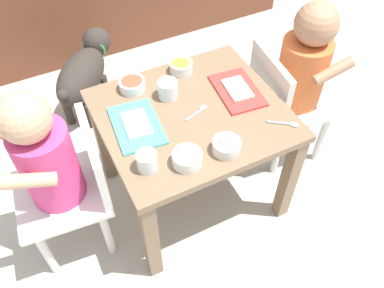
{
  "coord_description": "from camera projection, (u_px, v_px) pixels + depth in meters",
  "views": [
    {
      "loc": [
        -0.41,
        -0.82,
        1.34
      ],
      "look_at": [
        0.0,
        0.0,
        0.29
      ],
      "focal_mm": 37.73,
      "sensor_mm": 36.0,
      "label": 1
    }
  ],
  "objects": [
    {
      "name": "cereal_bowl_left_side",
      "position": [
        227.0,
        146.0,
        1.16
      ],
      "size": [
        0.08,
        0.08,
        0.04
      ],
      "color": "silver",
      "rests_on": "dining_table"
    },
    {
      "name": "dog",
      "position": [
        84.0,
        71.0,
        1.79
      ],
      "size": [
        0.37,
        0.41,
        0.31
      ],
      "color": "#332D28",
      "rests_on": "ground"
    },
    {
      "name": "water_cup_right",
      "position": [
        168.0,
        90.0,
        1.31
      ],
      "size": [
        0.07,
        0.07,
        0.06
      ],
      "color": "white",
      "rests_on": "dining_table"
    },
    {
      "name": "water_cup_left",
      "position": [
        147.0,
        162.0,
        1.12
      ],
      "size": [
        0.06,
        0.06,
        0.06
      ],
      "color": "white",
      "rests_on": "dining_table"
    },
    {
      "name": "veggie_bowl_near",
      "position": [
        132.0,
        85.0,
        1.34
      ],
      "size": [
        0.09,
        0.09,
        0.04
      ],
      "color": "white",
      "rests_on": "dining_table"
    },
    {
      "name": "dining_table",
      "position": [
        192.0,
        129.0,
        1.34
      ],
      "size": [
        0.58,
        0.52,
        0.44
      ],
      "color": "#7A6047",
      "rests_on": "ground"
    },
    {
      "name": "food_tray_right",
      "position": [
        237.0,
        90.0,
        1.35
      ],
      "size": [
        0.15,
        0.22,
        0.02
      ],
      "color": "red",
      "rests_on": "dining_table"
    },
    {
      "name": "spoon_by_right_tray",
      "position": [
        198.0,
        112.0,
        1.28
      ],
      "size": [
        0.1,
        0.04,
        0.01
      ],
      "color": "silver",
      "rests_on": "dining_table"
    },
    {
      "name": "seated_child_left",
      "position": [
        52.0,
        163.0,
        1.17
      ],
      "size": [
        0.3,
        0.3,
        0.69
      ],
      "color": "silver",
      "rests_on": "ground"
    },
    {
      "name": "ground_plane",
      "position": [
        192.0,
        191.0,
        1.62
      ],
      "size": [
        7.0,
        7.0,
        0.0
      ],
      "primitive_type": "plane",
      "color": "#B2ADA3"
    },
    {
      "name": "food_tray_left",
      "position": [
        137.0,
        125.0,
        1.24
      ],
      "size": [
        0.16,
        0.22,
        0.02
      ],
      "color": "#4CC6BC",
      "rests_on": "dining_table"
    },
    {
      "name": "cereal_bowl_right_side",
      "position": [
        187.0,
        158.0,
        1.13
      ],
      "size": [
        0.09,
        0.09,
        0.04
      ],
      "color": "white",
      "rests_on": "dining_table"
    },
    {
      "name": "seated_child_right",
      "position": [
        300.0,
        70.0,
        1.45
      ],
      "size": [
        0.31,
        0.31,
        0.68
      ],
      "color": "silver",
      "rests_on": "ground"
    },
    {
      "name": "spoon_by_left_tray",
      "position": [
        286.0,
        124.0,
        1.25
      ],
      "size": [
        0.09,
        0.07,
        0.01
      ],
      "color": "silver",
      "rests_on": "dining_table"
    },
    {
      "name": "veggie_bowl_far",
      "position": [
        181.0,
        67.0,
        1.4
      ],
      "size": [
        0.08,
        0.08,
        0.04
      ],
      "color": "white",
      "rests_on": "dining_table"
    }
  ]
}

